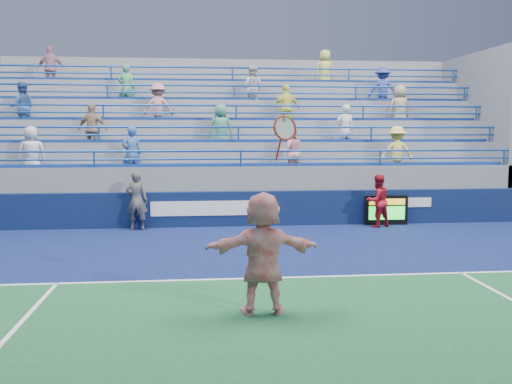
{
  "coord_description": "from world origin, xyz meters",
  "views": [
    {
      "loc": [
        -1.36,
        -11.13,
        2.96
      ],
      "look_at": [
        0.05,
        2.5,
        1.5
      ],
      "focal_mm": 40.0,
      "sensor_mm": 36.0,
      "label": 1
    }
  ],
  "objects": [
    {
      "name": "ball_girl",
      "position": [
        4.18,
        5.86,
        0.82
      ],
      "size": [
        0.96,
        0.85,
        1.64
      ],
      "primitive_type": "imported",
      "rotation": [
        0.0,
        0.0,
        3.48
      ],
      "color": "#AD131F",
      "rests_on": "ground"
    },
    {
      "name": "ground",
      "position": [
        0.0,
        0.0,
        0.0
      ],
      "size": [
        120.0,
        120.0,
        0.0
      ],
      "primitive_type": "plane",
      "color": "#333538"
    },
    {
      "name": "line_judge",
      "position": [
        -3.18,
        6.06,
        0.9
      ],
      "size": [
        0.71,
        0.51,
        1.8
      ],
      "primitive_type": "imported",
      "rotation": [
        0.0,
        0.0,
        3.02
      ],
      "color": "#141839",
      "rests_on": "ground"
    },
    {
      "name": "sponsor_wall",
      "position": [
        0.0,
        6.5,
        0.55
      ],
      "size": [
        18.0,
        0.32,
        1.1
      ],
      "color": "#0B193D",
      "rests_on": "ground"
    },
    {
      "name": "tennis_player",
      "position": [
        -0.32,
        -2.17,
        1.01
      ],
      "size": [
        1.87,
        0.62,
        3.22
      ],
      "color": "white",
      "rests_on": "ground"
    },
    {
      "name": "judge_chair",
      "position": [
        -3.14,
        6.3,
        0.23
      ],
      "size": [
        0.46,
        0.46,
        0.71
      ],
      "color": "#0C133D",
      "rests_on": "ground"
    },
    {
      "name": "serve_speed_board",
      "position": [
        4.58,
        6.22,
        0.47
      ],
      "size": [
        1.36,
        0.17,
        0.94
      ],
      "color": "black",
      "rests_on": "ground"
    },
    {
      "name": "bleacher_stand",
      "position": [
        -0.0,
        10.27,
        1.55
      ],
      "size": [
        18.0,
        5.6,
        6.13
      ],
      "color": "slate",
      "rests_on": "ground"
    }
  ]
}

